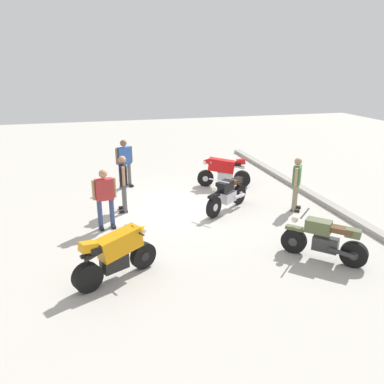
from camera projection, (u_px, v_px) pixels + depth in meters
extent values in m
plane|color=#B7B2A8|center=(180.00, 208.00, 11.96)|extent=(40.00, 40.00, 0.00)
cube|color=#9C978F|center=(311.00, 194.00, 13.04)|extent=(14.00, 0.30, 0.15)
cylinder|color=black|center=(205.00, 178.00, 14.07)|extent=(0.34, 0.62, 0.60)
cylinder|color=black|center=(242.00, 179.00, 13.98)|extent=(0.40, 0.64, 0.60)
cylinder|color=silver|center=(205.00, 178.00, 14.07)|extent=(0.24, 0.26, 0.21)
cylinder|color=silver|center=(242.00, 179.00, 13.98)|extent=(0.24, 0.26, 0.21)
cube|color=silver|center=(225.00, 176.00, 13.99)|extent=(0.44, 0.62, 0.32)
cube|color=red|center=(221.00, 165.00, 13.87)|extent=(0.66, 1.05, 0.57)
cone|color=red|center=(207.00, 161.00, 13.85)|extent=(0.44, 0.44, 0.39)
cube|color=black|center=(232.00, 164.00, 13.82)|extent=(0.44, 0.65, 0.12)
cube|color=red|center=(241.00, 162.00, 13.77)|extent=(0.32, 0.40, 0.23)
cylinder|color=silver|center=(239.00, 166.00, 13.91)|extent=(0.21, 0.40, 0.17)
cylinder|color=silver|center=(239.00, 167.00, 13.76)|extent=(0.21, 0.40, 0.17)
cylinder|color=silver|center=(211.00, 161.00, 13.84)|extent=(0.67, 0.26, 0.04)
sphere|color=silver|center=(205.00, 162.00, 13.87)|extent=(0.16, 0.16, 0.16)
cylinder|color=black|center=(214.00, 207.00, 11.19)|extent=(0.49, 0.58, 0.64)
cylinder|color=black|center=(239.00, 194.00, 12.28)|extent=(0.49, 0.58, 0.64)
cylinder|color=silver|center=(214.00, 207.00, 11.19)|extent=(0.25, 0.26, 0.22)
cylinder|color=silver|center=(239.00, 194.00, 12.28)|extent=(0.25, 0.26, 0.22)
cube|color=silver|center=(228.00, 197.00, 11.74)|extent=(0.56, 0.61, 0.32)
cube|color=black|center=(225.00, 186.00, 11.46)|extent=(0.60, 0.64, 0.30)
cube|color=black|center=(214.00, 196.00, 11.07)|extent=(0.40, 0.45, 0.08)
cube|color=#4C2D19|center=(233.00, 182.00, 11.79)|extent=(0.57, 0.63, 0.12)
cube|color=black|center=(238.00, 180.00, 12.02)|extent=(0.37, 0.39, 0.18)
cylinder|color=silver|center=(239.00, 196.00, 11.95)|extent=(0.43, 0.51, 0.16)
cylinder|color=silver|center=(219.00, 181.00, 11.13)|extent=(0.58, 0.46, 0.04)
sphere|color=silver|center=(215.00, 189.00, 11.03)|extent=(0.16, 0.16, 0.16)
cylinder|color=black|center=(294.00, 241.00, 9.10)|extent=(0.54, 0.54, 0.60)
cylinder|color=black|center=(354.00, 254.00, 8.46)|extent=(0.54, 0.54, 0.60)
cylinder|color=#333333|center=(294.00, 241.00, 9.10)|extent=(0.28, 0.28, 0.21)
cylinder|color=#333333|center=(354.00, 254.00, 8.46)|extent=(0.28, 0.28, 0.21)
cube|color=#333333|center=(325.00, 244.00, 8.72)|extent=(0.59, 0.59, 0.32)
cube|color=#515B38|center=(318.00, 226.00, 8.69)|extent=(0.62, 0.62, 0.30)
cube|color=#515B38|center=(295.00, 228.00, 9.00)|extent=(0.42, 0.42, 0.08)
cube|color=brown|center=(339.00, 230.00, 8.47)|extent=(0.61, 0.61, 0.12)
cube|color=#515B38|center=(353.00, 233.00, 8.33)|extent=(0.38, 0.38, 0.18)
cylinder|color=#333333|center=(342.00, 253.00, 8.41)|extent=(0.47, 0.47, 0.16)
cylinder|color=#333333|center=(305.00, 213.00, 8.77)|extent=(0.52, 0.52, 0.04)
sphere|color=silver|center=(295.00, 219.00, 8.94)|extent=(0.16, 0.16, 0.16)
cylinder|color=black|center=(143.00, 255.00, 8.41)|extent=(0.42, 0.61, 0.60)
cylinder|color=black|center=(88.00, 277.00, 7.55)|extent=(0.48, 0.64, 0.60)
cylinder|color=black|center=(143.00, 255.00, 8.41)|extent=(0.26, 0.27, 0.21)
cylinder|color=black|center=(88.00, 277.00, 7.55)|extent=(0.26, 0.27, 0.21)
cube|color=black|center=(114.00, 262.00, 7.92)|extent=(0.51, 0.63, 0.32)
cube|color=orange|center=(119.00, 243.00, 7.88)|extent=(0.78, 1.04, 0.57)
cone|color=orange|center=(140.00, 229.00, 8.17)|extent=(0.47, 0.47, 0.39)
cube|color=black|center=(102.00, 246.00, 7.61)|extent=(0.51, 0.65, 0.12)
cube|color=orange|center=(88.00, 247.00, 7.39)|extent=(0.36, 0.41, 0.23)
cylinder|color=black|center=(93.00, 256.00, 7.42)|extent=(0.26, 0.39, 0.17)
cylinder|color=black|center=(89.00, 253.00, 7.53)|extent=(0.26, 0.39, 0.17)
cylinder|color=black|center=(134.00, 230.00, 8.07)|extent=(0.64, 0.36, 0.04)
sphere|color=silver|center=(143.00, 230.00, 8.23)|extent=(0.16, 0.16, 0.16)
cylinder|color=#59595B|center=(121.00, 176.00, 13.80)|extent=(0.17, 0.17, 0.87)
cube|color=black|center=(122.00, 187.00, 13.88)|extent=(0.28, 0.20, 0.08)
cylinder|color=#59595B|center=(129.00, 175.00, 14.00)|extent=(0.17, 0.17, 0.87)
cube|color=black|center=(131.00, 185.00, 14.08)|extent=(0.28, 0.20, 0.08)
cube|color=#3359A5|center=(124.00, 156.00, 13.66)|extent=(0.40, 0.54, 0.62)
cylinder|color=brown|center=(117.00, 156.00, 13.48)|extent=(0.12, 0.12, 0.58)
cylinder|color=brown|center=(131.00, 154.00, 13.83)|extent=(0.12, 0.12, 0.58)
sphere|color=brown|center=(123.00, 143.00, 13.51)|extent=(0.24, 0.24, 0.24)
cylinder|color=gray|center=(294.00, 199.00, 11.59)|extent=(0.18, 0.18, 0.82)
cube|color=black|center=(295.00, 210.00, 11.69)|extent=(0.23, 0.27, 0.08)
cylinder|color=gray|center=(296.00, 196.00, 11.88)|extent=(0.18, 0.18, 0.82)
cube|color=black|center=(296.00, 207.00, 11.98)|extent=(0.23, 0.27, 0.08)
cube|color=#4C7F4C|center=(297.00, 175.00, 11.51)|extent=(0.50, 0.45, 0.58)
cylinder|color=tan|center=(296.00, 177.00, 11.26)|extent=(0.13, 0.13, 0.55)
cylinder|color=tan|center=(298.00, 173.00, 11.75)|extent=(0.13, 0.13, 0.55)
sphere|color=tan|center=(298.00, 162.00, 11.37)|extent=(0.22, 0.22, 0.22)
cylinder|color=#59595B|center=(124.00, 196.00, 11.81)|extent=(0.13, 0.13, 0.86)
cube|color=black|center=(123.00, 208.00, 11.92)|extent=(0.11, 0.26, 0.08)
cylinder|color=#59595B|center=(125.00, 199.00, 11.49)|extent=(0.13, 0.13, 0.86)
cube|color=black|center=(123.00, 212.00, 11.60)|extent=(0.11, 0.26, 0.08)
cube|color=black|center=(123.00, 174.00, 11.41)|extent=(0.49, 0.23, 0.61)
cylinder|color=tan|center=(122.00, 171.00, 11.67)|extent=(0.09, 0.09, 0.58)
cylinder|color=tan|center=(124.00, 176.00, 11.14)|extent=(0.09, 0.09, 0.58)
sphere|color=tan|center=(122.00, 160.00, 11.27)|extent=(0.23, 0.23, 0.23)
cylinder|color=#384772|center=(100.00, 215.00, 10.37)|extent=(0.15, 0.15, 0.83)
cube|color=black|center=(102.00, 228.00, 10.43)|extent=(0.27, 0.14, 0.08)
cylinder|color=#384772|center=(112.00, 213.00, 10.49)|extent=(0.15, 0.15, 0.83)
cube|color=black|center=(113.00, 226.00, 10.56)|extent=(0.27, 0.14, 0.08)
cube|color=#B23333|center=(104.00, 189.00, 10.20)|extent=(0.29, 0.50, 0.59)
cylinder|color=tan|center=(94.00, 190.00, 10.09)|extent=(0.10, 0.10, 0.55)
cylinder|color=tan|center=(114.00, 187.00, 10.30)|extent=(0.10, 0.10, 0.55)
sphere|color=tan|center=(103.00, 174.00, 10.06)|extent=(0.22, 0.22, 0.22)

